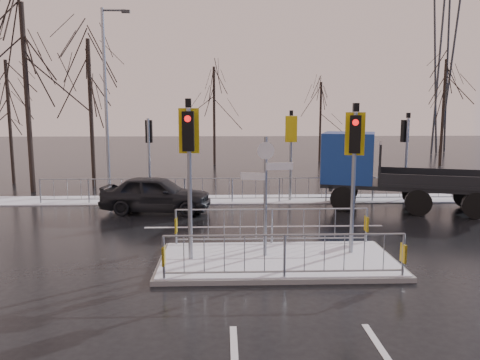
{
  "coord_description": "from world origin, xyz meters",
  "views": [
    {
      "loc": [
        -1.36,
        -11.45,
        3.86
      ],
      "look_at": [
        -0.87,
        2.4,
        1.8
      ],
      "focal_mm": 35.0,
      "sensor_mm": 36.0,
      "label": 1
    }
  ],
  "objects_px": {
    "traffic_island": "(277,248)",
    "flatbed_truck": "(372,168)",
    "car_far_lane": "(156,194)",
    "street_lamp_left": "(107,96)"
  },
  "relations": [
    {
      "from": "street_lamp_left",
      "to": "car_far_lane",
      "type": "bearing_deg",
      "value": -52.77
    },
    {
      "from": "flatbed_truck",
      "to": "street_lamp_left",
      "type": "xyz_separation_m",
      "value": [
        -10.97,
        2.69,
        2.9
      ]
    },
    {
      "from": "traffic_island",
      "to": "car_far_lane",
      "type": "xyz_separation_m",
      "value": [
        -3.92,
        6.2,
        0.32
      ]
    },
    {
      "from": "traffic_island",
      "to": "car_far_lane",
      "type": "distance_m",
      "value": 7.35
    },
    {
      "from": "traffic_island",
      "to": "car_far_lane",
      "type": "height_order",
      "value": "traffic_island"
    },
    {
      "from": "car_far_lane",
      "to": "street_lamp_left",
      "type": "height_order",
      "value": "street_lamp_left"
    },
    {
      "from": "traffic_island",
      "to": "street_lamp_left",
      "type": "distance_m",
      "value": 12.17
    },
    {
      "from": "traffic_island",
      "to": "street_lamp_left",
      "type": "bearing_deg",
      "value": 124.07
    },
    {
      "from": "traffic_island",
      "to": "flatbed_truck",
      "type": "xyz_separation_m",
      "value": [
        4.55,
        6.8,
        1.2
      ]
    },
    {
      "from": "traffic_island",
      "to": "car_far_lane",
      "type": "bearing_deg",
      "value": 122.3
    }
  ]
}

